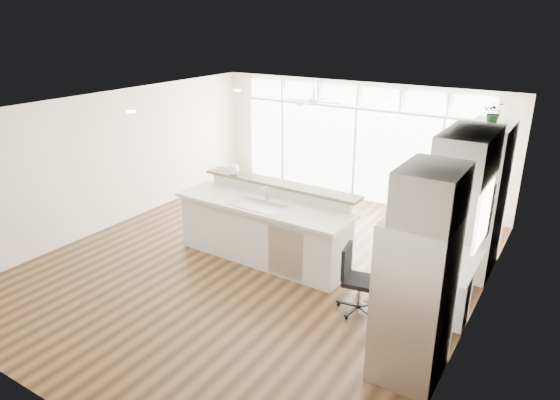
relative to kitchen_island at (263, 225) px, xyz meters
The scene contains 24 objects.
floor 0.68m from the kitchen_island, 79.23° to the right, with size 7.00×8.00×0.02m, color #3C2412.
ceiling 2.07m from the kitchen_island, 79.23° to the right, with size 7.00×8.00×0.02m, color silver.
wall_back 3.88m from the kitchen_island, 89.46° to the left, with size 7.00×0.04×2.70m, color white.
wall_front 4.25m from the kitchen_island, 89.51° to the right, with size 7.00×0.04×2.70m, color white.
wall_left 3.54m from the kitchen_island, behind, with size 0.04×8.00×2.70m, color white.
wall_right 3.61m from the kitchen_island, ahead, with size 0.04×8.00×2.70m, color white.
glass_wall 3.77m from the kitchen_island, 89.46° to the left, with size 5.80×0.06×2.08m, color white.
transom_row 4.14m from the kitchen_island, 89.46° to the left, with size 5.90×0.06×0.40m, color white.
desk_window 3.61m from the kitchen_island, ahead, with size 0.04×0.85×0.85m, color white.
ceiling_fan 3.23m from the kitchen_island, 100.08° to the left, with size 1.16×1.16×0.32m, color silver.
recessed_lights 2.04m from the kitchen_island, 19.19° to the left, with size 3.40×3.00×0.02m, color white.
oven_cabinet 3.64m from the kitchen_island, 26.70° to the left, with size 0.64×1.20×2.50m, color silver.
desk_nook 3.18m from the kitchen_island, ahead, with size 0.72×1.30×0.76m, color silver.
upper_cabinets 3.63m from the kitchen_island, ahead, with size 0.64×1.30×0.64m, color silver.
refrigerator 3.52m from the kitchen_island, 26.05° to the right, with size 0.76×0.90×2.00m, color silver.
fridge_cabinet 3.92m from the kitchen_island, 25.62° to the right, with size 0.64×0.90×0.60m, color silver.
framed_photos 3.65m from the kitchen_island, 11.83° to the left, with size 0.06×0.22×0.80m, color black.
kitchen_island is the anchor object (origin of this frame).
rug 2.61m from the kitchen_island, ahead, with size 0.83×0.60×0.01m, color #3E2813.
office_chair 2.21m from the kitchen_island, 16.85° to the right, with size 0.52×0.48×1.00m, color black.
fishbowl 1.28m from the kitchen_island, 155.45° to the left, with size 0.22×0.22×0.22m, color white.
monitor 3.10m from the kitchen_island, ahead, with size 0.08×0.47×0.39m, color black.
keyboard 2.92m from the kitchen_island, ahead, with size 0.12×0.31×0.02m, color silver.
potted_plant 4.10m from the kitchen_island, 26.70° to the left, with size 0.30×0.33×0.26m, color #305D28.
Camera 1 is at (4.45, -6.38, 4.07)m, focal length 32.00 mm.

